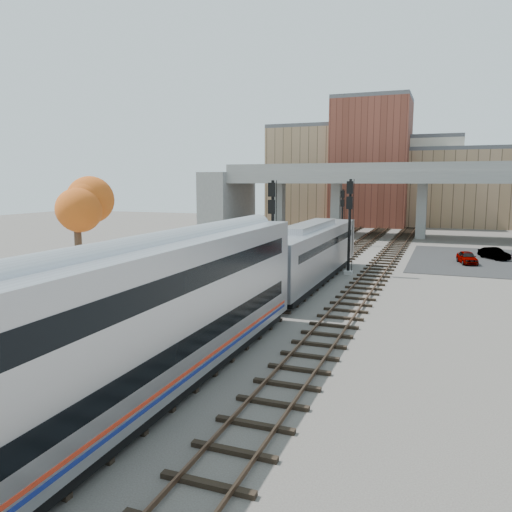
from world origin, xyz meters
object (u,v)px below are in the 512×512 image
Objects in this scene: coach at (112,335)px; signal_mast_far at (342,219)px; signal_mast_near at (272,234)px; tree at (76,205)px; signal_mast_mid at (349,227)px; car_a at (467,257)px; locomotive at (310,252)px; car_b at (494,253)px.

signal_mast_far reaches higher than coach.
signal_mast_near is at bearing 95.85° from coach.
tree is (-9.69, -32.46, 2.81)m from signal_mast_far.
car_a is at bearing 44.65° from signal_mast_mid.
signal_mast_mid reaches higher than signal_mast_near.
coach is at bearing -84.15° from signal_mast_near.
tree is at bearing 133.41° from coach.
signal_mast_near reaches higher than coach.
tree reaches higher than signal_mast_mid.
signal_mast_mid is at bearing -77.17° from signal_mast_far.
tree is (-13.79, -14.46, 2.08)m from signal_mast_mid.
locomotive is 3.30m from signal_mast_near.
locomotive is 4.98m from signal_mast_mid.
coach is 7.68× the size of car_b.
coach is 3.36× the size of signal_mast_mid.
car_b is at bearing 43.87° from car_a.
signal_mast_far is (-2.10, 22.31, 0.75)m from locomotive.
car_b is (25.16, 26.97, -5.27)m from tree.
locomotive is at bearing 90.00° from coach.
signal_mast_far reaches higher than locomotive.
tree is 37.26m from car_b.
tree is 2.42× the size of car_b.
car_b is (11.37, 12.51, -3.19)m from signal_mast_mid.
coach is 44.97m from signal_mast_far.
signal_mast_far is at bearing 102.83° from signal_mast_mid.
car_a is (13.02, -9.18, -2.43)m from signal_mast_far.
car_a is at bearing -35.20° from signal_mast_far.
signal_mast_far is 1.96× the size of car_a.
car_b is at bearing 51.52° from locomotive.
signal_mast_mid is (2.00, 26.92, 0.97)m from coach.
signal_mast_near is (-2.10, -2.12, 1.42)m from locomotive.
locomotive reaches higher than car_b.
signal_mast_far is at bearing 95.38° from locomotive.
signal_mast_mid is 2.29× the size of car_b.
coach is 41.70m from car_b.
signal_mast_mid is at bearing -147.92° from car_a.
locomotive reaches higher than car_a.
signal_mast_far is 1.96× the size of car_b.
coach is at bearing -90.00° from locomotive.
car_a is (13.02, 15.25, -3.10)m from signal_mast_near.
car_b is (2.45, 3.70, -0.02)m from car_a.
car_b is at bearing -19.52° from signal_mast_far.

